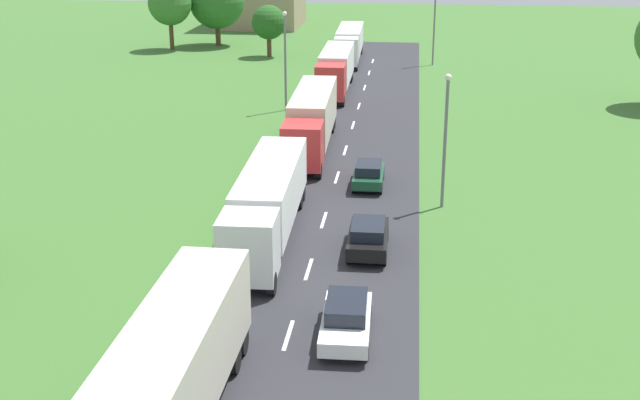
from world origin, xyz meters
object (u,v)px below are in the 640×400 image
truck_fifth (349,42)px  tree_birch (217,1)px  truck_second (268,200)px  car_second (346,319)px  lamppost_third (285,56)px  lamppost_second (445,134)px  car_fourth (369,174)px  lamppost_fourth (435,17)px  tree_pine (170,4)px  car_third (368,236)px  truck_third (312,118)px  truck_fourth (336,69)px  tree_elm (269,22)px  truck_lead (162,388)px

truck_fifth → tree_birch: bearing=151.0°
truck_second → car_second: size_ratio=3.08×
lamppost_third → lamppost_second: bearing=-61.5°
car_second → car_fourth: (-0.21, 18.47, -0.02)m
lamppost_fourth → tree_pine: lamppost_fourth is taller
truck_second → car_third: truck_second is taller
truck_second → truck_third: bearing=89.5°
truck_third → car_third: 18.45m
car_second → lamppost_fourth: lamppost_fourth is taller
tree_pine → truck_fifth: bearing=-14.6°
car_fourth → tree_birch: (-21.26, 52.58, 4.46)m
truck_fifth → tree_birch: tree_birch is taller
truck_third → car_second: 26.62m
truck_fourth → car_fourth: (4.51, -26.83, -1.32)m
lamppost_second → car_fourth: bearing=144.7°
tree_birch → truck_third: bearing=-69.3°
car_second → tree_elm: tree_elm is taller
truck_second → car_third: 5.31m
truck_second → lamppost_third: bearing=96.9°
lamppost_third → lamppost_fourth: (12.28, 22.63, 0.52)m
truck_lead → truck_second: size_ratio=1.03×
truck_second → tree_birch: 63.72m
truck_fifth → lamppost_second: size_ratio=1.81×
truck_lead → truck_third: 33.88m
truck_third → tree_pine: size_ratio=1.80×
truck_fifth → tree_elm: 9.44m
car_third → tree_birch: tree_birch is taller
car_fourth → car_second: bearing=-89.4°
car_third → tree_pine: bearing=114.2°
truck_third → truck_fourth: size_ratio=1.08×
lamppost_fourth → lamppost_third: bearing=-118.5°
truck_fourth → lamppost_second: 31.16m
truck_third → truck_second: bearing=-90.5°
lamppost_fourth → tree_birch: size_ratio=1.05×
truck_fifth → truck_third: bearing=-89.6°
car_third → tree_birch: bearing=109.2°
truck_lead → tree_pine: (-21.36, 75.04, 3.08)m
truck_second → car_fourth: (4.48, 8.81, -1.24)m
lamppost_fourth → truck_second: bearing=-99.9°
truck_fifth → car_second: size_ratio=3.01×
truck_second → truck_fourth: 35.65m
truck_third → tree_pine: 46.60m
car_fourth → tree_birch: size_ratio=0.47×
truck_second → lamppost_third: 28.39m
tree_elm → truck_fifth: bearing=-11.1°
lamppost_fourth → tree_elm: 18.43m
truck_fourth → lamppost_second: size_ratio=1.76×
truck_lead → tree_elm: 71.87m
truck_fifth → car_third: 53.62m
lamppost_second → car_third: bearing=-117.7°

